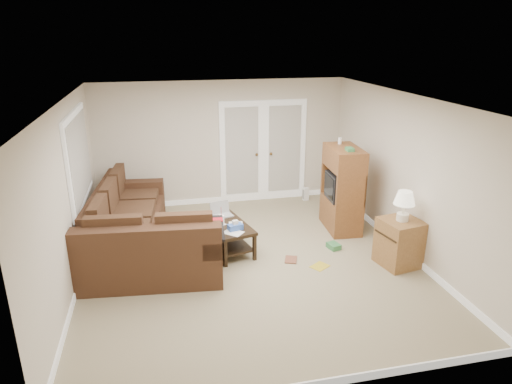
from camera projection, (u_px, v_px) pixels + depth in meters
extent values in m
plane|color=tan|center=(250.00, 262.00, 7.06)|extent=(5.50, 5.50, 0.00)
cube|color=silver|center=(249.00, 99.00, 6.23)|extent=(5.00, 5.50, 0.02)
cube|color=beige|center=(68.00, 199.00, 6.14)|extent=(0.02, 5.50, 2.50)
cube|color=beige|center=(405.00, 175.00, 7.16)|extent=(0.02, 5.50, 2.50)
cube|color=beige|center=(222.00, 143.00, 9.18)|extent=(5.00, 0.02, 2.50)
cube|color=beige|center=(311.00, 280.00, 4.12)|extent=(5.00, 0.02, 2.50)
cube|color=white|center=(242.00, 153.00, 9.31)|extent=(0.90, 0.04, 2.13)
cube|color=white|center=(284.00, 151.00, 9.49)|extent=(0.90, 0.04, 2.13)
cube|color=silver|center=(242.00, 151.00, 9.27)|extent=(0.68, 0.02, 1.80)
cube|color=silver|center=(285.00, 149.00, 9.45)|extent=(0.68, 0.02, 1.80)
cube|color=white|center=(78.00, 158.00, 6.97)|extent=(0.04, 1.92, 1.42)
cube|color=silver|center=(80.00, 158.00, 6.97)|extent=(0.02, 1.74, 1.24)
cube|color=#482D1C|center=(130.00, 228.00, 7.71)|extent=(1.25, 2.63, 0.46)
cube|color=#482D1C|center=(104.00, 203.00, 7.51)|extent=(0.52, 2.56, 0.48)
cube|color=#482D1C|center=(137.00, 187.00, 8.66)|extent=(1.02, 0.36, 0.24)
cube|color=#492F1D|center=(133.00, 212.00, 7.62)|extent=(0.91, 2.49, 0.13)
cube|color=#482D1C|center=(152.00, 262.00, 6.57)|extent=(2.08, 1.19, 0.46)
cube|color=#482D1C|center=(147.00, 244.00, 6.07)|extent=(2.01, 0.46, 0.48)
cube|color=#482D1C|center=(212.00, 237.00, 6.55)|extent=(0.36, 1.02, 0.24)
cube|color=#492F1D|center=(151.00, 241.00, 6.55)|extent=(1.94, 0.85, 0.13)
cube|color=black|center=(211.00, 228.00, 6.50)|extent=(0.44, 0.92, 0.03)
cube|color=#B3131E|center=(211.00, 220.00, 6.72)|extent=(0.37, 0.17, 0.02)
cube|color=black|center=(226.00, 224.00, 7.34)|extent=(0.83, 1.25, 0.05)
cube|color=black|center=(227.00, 241.00, 7.43)|extent=(0.73, 1.15, 0.03)
cylinder|color=white|center=(221.00, 220.00, 7.21)|extent=(0.09, 0.09, 0.17)
cylinder|color=#B3131E|center=(221.00, 211.00, 7.16)|extent=(0.01, 0.01, 0.15)
cube|color=#385FB7|center=(235.00, 227.00, 7.06)|extent=(0.25, 0.18, 0.09)
cube|color=white|center=(229.00, 225.00, 7.24)|extent=(0.51, 0.70, 0.00)
cube|color=brown|center=(341.00, 214.00, 8.20)|extent=(0.58, 0.97, 0.56)
cube|color=brown|center=(344.00, 158.00, 7.86)|extent=(0.58, 0.97, 0.38)
cube|color=black|center=(341.00, 187.00, 8.03)|extent=(0.49, 0.59, 0.47)
cube|color=black|center=(329.00, 186.00, 7.99)|extent=(0.04, 0.49, 0.38)
cube|color=#3B8248|center=(350.00, 149.00, 7.57)|extent=(0.12, 0.18, 0.06)
cylinder|color=white|center=(340.00, 141.00, 8.04)|extent=(0.07, 0.07, 0.11)
cube|color=olive|center=(400.00, 243.00, 6.89)|extent=(0.65, 0.65, 0.73)
cylinder|color=white|center=(403.00, 217.00, 6.75)|extent=(0.18, 0.18, 0.11)
cylinder|color=white|center=(404.00, 209.00, 6.70)|extent=(0.03, 0.03, 0.16)
cone|color=silver|center=(405.00, 198.00, 6.65)|extent=(0.31, 0.31, 0.20)
cube|color=white|center=(306.00, 194.00, 9.62)|extent=(0.13, 0.11, 0.27)
cube|color=gold|center=(320.00, 266.00, 6.93)|extent=(0.34, 0.32, 0.01)
cube|color=#3B8248|center=(334.00, 246.00, 7.50)|extent=(0.21, 0.25, 0.09)
imported|color=brown|center=(285.00, 259.00, 7.13)|extent=(0.26, 0.30, 0.02)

